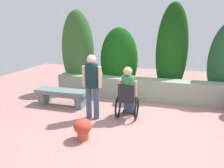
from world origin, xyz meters
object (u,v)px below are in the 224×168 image
Objects in this scene: person_in_wheelchair at (128,94)px; person_standing_companion at (92,83)px; stone_bench at (62,95)px; flower_pot_purple_near at (83,128)px.

person_in_wheelchair is 0.94m from person_standing_companion.
person_in_wheelchair is (2.04, -0.31, 0.30)m from stone_bench.
person_in_wheelchair is at bearing 62.31° from flower_pot_purple_near.
stone_bench is 1.17× the size of person_in_wheelchair.
stone_bench is 3.51× the size of flower_pot_purple_near.
person_standing_companion is at bearing -22.94° from stone_bench.
person_standing_companion is 3.67× the size of flower_pot_purple_near.
flower_pot_purple_near is at bearing -46.25° from stone_bench.
person_standing_companion is (-0.84, -0.28, 0.31)m from person_in_wheelchair.
person_standing_companion reaches higher than person_in_wheelchair.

